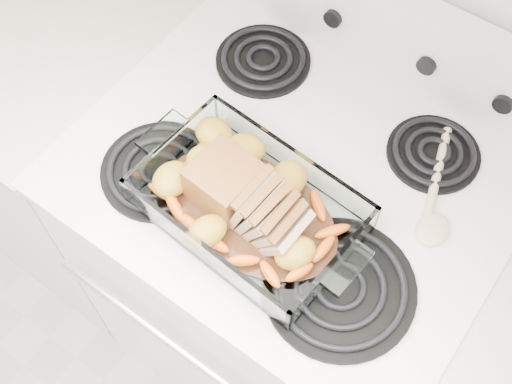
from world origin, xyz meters
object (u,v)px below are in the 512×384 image
Objects in this scene: electric_range at (287,265)px; baking_dish at (249,209)px; counter_left at (87,137)px; pork_roast at (239,194)px.

electric_range is 0.50m from baking_dish.
counter_left is 0.84m from baking_dish.
baking_dish is at bearing -11.92° from counter_left.
electric_range is 1.20× the size of counter_left.
pork_roast reaches higher than baking_dish.
pork_roast is (0.64, -0.14, 0.53)m from counter_left.
baking_dish is (0.66, -0.14, 0.50)m from counter_left.
electric_range is at bearing 0.10° from counter_left.
baking_dish is at bearing 17.29° from pork_roast.
counter_left is at bearing 172.27° from baking_dish.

